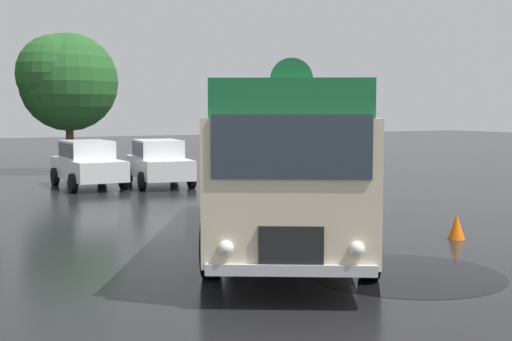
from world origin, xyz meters
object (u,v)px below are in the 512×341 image
object	(u,v)px
car_near_left	(88,164)
car_mid_left	(159,162)
vintage_bus	(289,152)
traffic_cone	(457,226)

from	to	relation	value
car_near_left	car_mid_left	bearing A→B (deg)	-13.44
vintage_bus	car_near_left	size ratio (longest dim) A/B	2.35
vintage_bus	car_mid_left	distance (m)	12.10
vintage_bus	traffic_cone	bearing A→B (deg)	-20.35
traffic_cone	car_mid_left	bearing A→B (deg)	98.78
car_near_left	car_mid_left	xyz separation A→B (m)	(2.45, -0.59, 0.00)
vintage_bus	car_near_left	xyz separation A→B (m)	(-1.08, 12.56, -1.05)
car_near_left	traffic_cone	distance (m)	14.55
traffic_cone	vintage_bus	bearing A→B (deg)	159.65
vintage_bus	car_near_left	bearing A→B (deg)	94.92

